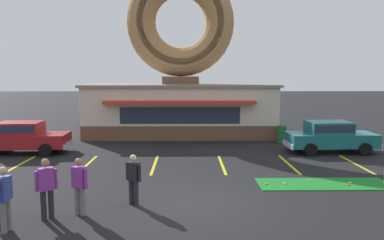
# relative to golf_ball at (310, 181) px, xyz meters

# --- Properties ---
(ground_plane) EXTENTS (160.00, 160.00, 0.00)m
(ground_plane) POSITION_rel_golf_ball_xyz_m (-4.22, -2.18, -0.05)
(ground_plane) COLOR black
(donut_shop_building) EXTENTS (12.30, 6.75, 10.96)m
(donut_shop_building) POSITION_rel_golf_ball_xyz_m (-4.97, 11.76, 3.69)
(donut_shop_building) COLOR brown
(donut_shop_building) RESTS_ON ground
(putting_mat) EXTENTS (4.78, 1.54, 0.03)m
(putting_mat) POSITION_rel_golf_ball_xyz_m (0.42, -0.28, -0.04)
(putting_mat) COLOR #197523
(putting_mat) RESTS_ON ground
(mini_donut_near_left) EXTENTS (0.13, 0.13, 0.04)m
(mini_donut_near_left) POSITION_rel_golf_ball_xyz_m (1.41, -0.23, -0.00)
(mini_donut_near_left) COLOR #E5C666
(mini_donut_near_left) RESTS_ON putting_mat
(mini_donut_near_right) EXTENTS (0.13, 0.13, 0.04)m
(mini_donut_near_right) POSITION_rel_golf_ball_xyz_m (-1.69, -0.31, -0.00)
(mini_donut_near_right) COLOR #D17F47
(mini_donut_near_right) RESTS_ON putting_mat
(mini_donut_mid_left) EXTENTS (0.13, 0.13, 0.04)m
(mini_donut_mid_left) POSITION_rel_golf_ball_xyz_m (1.22, -0.51, -0.00)
(mini_donut_mid_left) COLOR #A5724C
(mini_donut_mid_left) RESTS_ON putting_mat
(mini_donut_mid_centre) EXTENTS (0.13, 0.13, 0.04)m
(mini_donut_mid_centre) POSITION_rel_golf_ball_xyz_m (-1.01, -0.27, -0.00)
(mini_donut_mid_centre) COLOR #E5C666
(mini_donut_mid_centre) RESTS_ON putting_mat
(golf_ball) EXTENTS (0.04, 0.04, 0.04)m
(golf_ball) POSITION_rel_golf_ball_xyz_m (0.00, 0.00, 0.00)
(golf_ball) COLOR white
(golf_ball) RESTS_ON putting_mat
(car_teal) EXTENTS (4.61, 2.08, 1.60)m
(car_teal) POSITION_rel_golf_ball_xyz_m (2.80, 5.40, 0.82)
(car_teal) COLOR #196066
(car_teal) RESTS_ON ground
(car_red) EXTENTS (4.63, 2.13, 1.60)m
(car_red) POSITION_rel_golf_ball_xyz_m (-12.93, 5.39, 0.82)
(car_red) COLOR maroon
(car_red) RESTS_ON ground
(pedestrian_hooded_kid) EXTENTS (0.51, 0.41, 1.57)m
(pedestrian_hooded_kid) POSITION_rel_golf_ball_xyz_m (-6.20, -2.32, 0.81)
(pedestrian_hooded_kid) COLOR #232328
(pedestrian_hooded_kid) RESTS_ON ground
(pedestrian_leather_jacket_man) EXTENTS (0.51, 0.41, 1.71)m
(pedestrian_leather_jacket_man) POSITION_rel_golf_ball_xyz_m (-8.41, -3.47, 0.90)
(pedestrian_leather_jacket_man) COLOR #232328
(pedestrian_leather_jacket_man) RESTS_ON ground
(pedestrian_clipboard_woman) EXTENTS (0.27, 0.59, 1.69)m
(pedestrian_clipboard_woman) POSITION_rel_golf_ball_xyz_m (-9.17, -4.28, 0.89)
(pedestrian_clipboard_woman) COLOR slate
(pedestrian_clipboard_woman) RESTS_ON ground
(pedestrian_beanie_man) EXTENTS (0.53, 0.39, 1.65)m
(pedestrian_beanie_man) POSITION_rel_golf_ball_xyz_m (-7.61, -3.15, 0.86)
(pedestrian_beanie_man) COLOR slate
(pedestrian_beanie_man) RESTS_ON ground
(trash_bin) EXTENTS (0.57, 0.57, 0.97)m
(trash_bin) POSITION_rel_golf_ball_xyz_m (1.06, 8.34, 0.45)
(trash_bin) COLOR #1E662D
(trash_bin) RESTS_ON ground
(parking_stripe_far_left) EXTENTS (0.12, 3.60, 0.01)m
(parking_stripe_far_left) POSITION_rel_golf_ball_xyz_m (-12.01, 2.82, -0.05)
(parking_stripe_far_left) COLOR yellow
(parking_stripe_far_left) RESTS_ON ground
(parking_stripe_left) EXTENTS (0.12, 3.60, 0.01)m
(parking_stripe_left) POSITION_rel_golf_ball_xyz_m (-9.01, 2.82, -0.05)
(parking_stripe_left) COLOR yellow
(parking_stripe_left) RESTS_ON ground
(parking_stripe_mid_left) EXTENTS (0.12, 3.60, 0.01)m
(parking_stripe_mid_left) POSITION_rel_golf_ball_xyz_m (-6.01, 2.82, -0.05)
(parking_stripe_mid_left) COLOR yellow
(parking_stripe_mid_left) RESTS_ON ground
(parking_stripe_centre) EXTENTS (0.12, 3.60, 0.01)m
(parking_stripe_centre) POSITION_rel_golf_ball_xyz_m (-3.01, 2.82, -0.05)
(parking_stripe_centre) COLOR yellow
(parking_stripe_centre) RESTS_ON ground
(parking_stripe_mid_right) EXTENTS (0.12, 3.60, 0.01)m
(parking_stripe_mid_right) POSITION_rel_golf_ball_xyz_m (-0.01, 2.82, -0.05)
(parking_stripe_mid_right) COLOR yellow
(parking_stripe_mid_right) RESTS_ON ground
(parking_stripe_right) EXTENTS (0.12, 3.60, 0.01)m
(parking_stripe_right) POSITION_rel_golf_ball_xyz_m (2.99, 2.82, -0.05)
(parking_stripe_right) COLOR yellow
(parking_stripe_right) RESTS_ON ground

